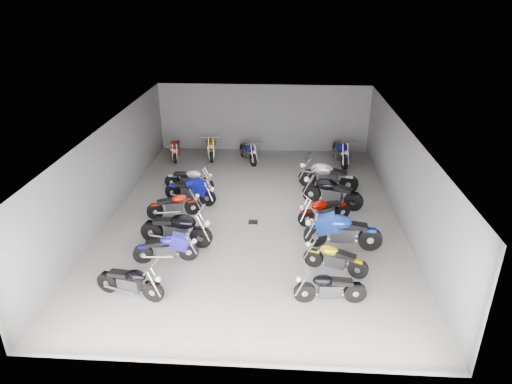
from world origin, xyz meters
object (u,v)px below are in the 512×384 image
(motorcycle_left_f, at_px, (190,179))
(drain_grate, at_px, (253,222))
(motorcycle_back_a, at_px, (176,149))
(motorcycle_right_b, at_px, (335,258))
(motorcycle_left_d, at_px, (175,205))
(motorcycle_back_c, at_px, (248,152))
(motorcycle_right_f, at_px, (327,176))
(motorcycle_right_a, at_px, (329,287))
(motorcycle_right_c, at_px, (342,231))
(motorcycle_left_a, at_px, (130,282))
(motorcycle_left_b, at_px, (166,248))
(motorcycle_left_e, at_px, (191,191))
(motorcycle_right_e, at_px, (332,192))
(motorcycle_back_b, at_px, (212,146))
(motorcycle_back_f, at_px, (340,152))
(motorcycle_right_d, at_px, (324,210))
(motorcycle_left_c, at_px, (177,229))

(motorcycle_left_f, bearing_deg, drain_grate, 58.53)
(motorcycle_back_a, bearing_deg, motorcycle_right_b, 118.68)
(motorcycle_left_d, bearing_deg, motorcycle_back_c, 140.83)
(motorcycle_right_f, height_order, motorcycle_back_a, motorcycle_right_f)
(motorcycle_right_a, xyz_separation_m, motorcycle_right_c, (0.60, 2.69, 0.13))
(motorcycle_left_f, bearing_deg, motorcycle_left_a, 9.21)
(motorcycle_left_d, xyz_separation_m, motorcycle_right_a, (4.99, -4.42, -0.01))
(motorcycle_left_b, distance_m, motorcycle_left_e, 3.95)
(motorcycle_left_d, relative_size, motorcycle_right_e, 0.84)
(motorcycle_right_f, height_order, motorcycle_back_c, motorcycle_right_f)
(motorcycle_left_b, distance_m, motorcycle_back_a, 8.76)
(drain_grate, xyz_separation_m, motorcycle_back_b, (-2.38, 6.35, 0.52))
(motorcycle_right_a, height_order, motorcycle_back_f, motorcycle_back_f)
(motorcycle_left_b, height_order, motorcycle_left_e, motorcycle_left_e)
(motorcycle_left_d, xyz_separation_m, motorcycle_right_d, (5.16, -0.14, 0.02))
(motorcycle_left_b, relative_size, motorcycle_back_c, 1.02)
(motorcycle_right_d, relative_size, motorcycle_back_c, 0.99)
(motorcycle_left_c, xyz_separation_m, motorcycle_right_c, (5.08, 0.12, 0.02))
(motorcycle_left_d, height_order, motorcycle_right_c, motorcycle_right_c)
(motorcycle_left_e, xyz_separation_m, motorcycle_back_f, (5.97, 4.47, 0.06))
(motorcycle_left_c, height_order, motorcycle_right_c, motorcycle_right_c)
(motorcycle_right_b, height_order, motorcycle_back_a, motorcycle_back_a)
(motorcycle_right_c, bearing_deg, motorcycle_left_e, 65.42)
(motorcycle_left_a, relative_size, motorcycle_left_f, 0.94)
(motorcycle_left_a, xyz_separation_m, motorcycle_back_b, (0.50, 10.61, 0.07))
(motorcycle_left_a, relative_size, motorcycle_left_d, 1.04)
(motorcycle_left_f, relative_size, motorcycle_back_c, 1.09)
(motorcycle_right_a, bearing_deg, motorcycle_left_a, 87.73)
(motorcycle_right_a, relative_size, motorcycle_right_d, 1.01)
(drain_grate, bearing_deg, motorcycle_left_e, 150.07)
(motorcycle_left_f, height_order, motorcycle_back_f, motorcycle_back_f)
(motorcycle_right_e, bearing_deg, motorcycle_right_c, -156.42)
(motorcycle_left_c, distance_m, motorcycle_right_a, 5.17)
(motorcycle_left_f, distance_m, motorcycle_back_b, 3.91)
(motorcycle_right_c, distance_m, motorcycle_back_b, 9.40)
(motorcycle_right_e, bearing_deg, motorcycle_right_a, -163.00)
(motorcycle_left_e, distance_m, motorcycle_back_c, 4.80)
(motorcycle_right_f, relative_size, motorcycle_back_a, 1.20)
(drain_grate, xyz_separation_m, motorcycle_right_c, (2.83, -1.48, 0.57))
(motorcycle_right_b, bearing_deg, motorcycle_back_b, 49.93)
(motorcycle_left_a, xyz_separation_m, motorcycle_left_f, (0.23, 6.71, 0.02))
(motorcycle_left_c, height_order, motorcycle_back_a, motorcycle_left_c)
(motorcycle_left_e, bearing_deg, motorcycle_right_f, 123.63)
(motorcycle_left_b, xyz_separation_m, motorcycle_right_b, (4.85, -0.23, -0.01))
(motorcycle_left_b, bearing_deg, motorcycle_left_e, 171.25)
(motorcycle_back_f, bearing_deg, motorcycle_right_a, 75.02)
(motorcycle_back_a, bearing_deg, motorcycle_right_d, 129.64)
(motorcycle_back_a, xyz_separation_m, motorcycle_back_b, (1.61, 0.30, 0.06))
(motorcycle_left_c, bearing_deg, motorcycle_left_b, 2.62)
(drain_grate, relative_size, motorcycle_left_c, 0.14)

